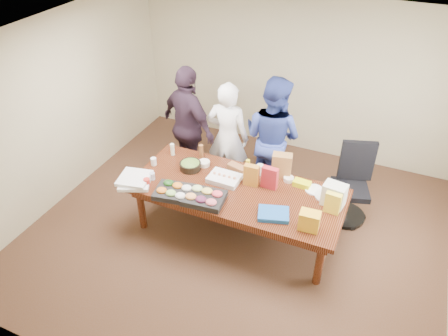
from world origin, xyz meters
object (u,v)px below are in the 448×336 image
at_px(salad_bowl, 190,166).
at_px(conference_table, 237,211).
at_px(person_center, 228,138).
at_px(person_right, 272,137).
at_px(sheet_cake, 224,178).
at_px(office_chair, 351,187).

bearing_deg(salad_bowl, conference_table, -11.59).
bearing_deg(salad_bowl, person_center, 72.95).
xyz_separation_m(person_right, salad_bowl, (-0.88, -0.94, -0.15)).
bearing_deg(salad_bowl, person_right, 47.17).
bearing_deg(sheet_cake, salad_bowl, 174.39).
bearing_deg(sheet_cake, conference_table, -20.95).
height_order(person_center, sheet_cake, person_center).
bearing_deg(office_chair, person_right, 153.13).
xyz_separation_m(conference_table, salad_bowl, (-0.78, 0.16, 0.42)).
relative_size(office_chair, salad_bowl, 3.75).
distance_m(conference_table, salad_bowl, 0.90).
distance_m(conference_table, sheet_cake, 0.48).
bearing_deg(office_chair, conference_table, -163.53).
distance_m(conference_table, person_right, 1.25).
xyz_separation_m(conference_table, person_center, (-0.55, 0.93, 0.51)).
bearing_deg(person_center, sheet_cake, 105.58).
height_order(conference_table, sheet_cake, sheet_cake).
bearing_deg(conference_table, sheet_cake, 157.88).
bearing_deg(office_chair, sheet_cake, -170.35).
xyz_separation_m(conference_table, person_right, (0.09, 1.10, 0.58)).
relative_size(conference_table, salad_bowl, 9.30).
xyz_separation_m(office_chair, person_center, (-1.88, 0.03, 0.32)).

